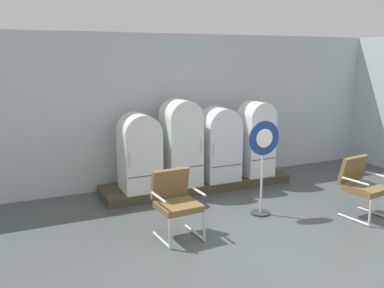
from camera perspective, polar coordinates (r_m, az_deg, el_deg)
ground at (r=5.95m, az=13.63°, el=-14.30°), size 12.00×10.00×0.05m
back_wall at (r=8.57m, az=-1.03°, el=4.94°), size 11.76×0.12×3.01m
display_plinth at (r=8.31m, az=0.75°, el=-5.47°), size 3.82×0.95×0.16m
refrigerator_0 at (r=7.58m, az=-7.26°, el=-0.86°), size 0.68×0.69×1.42m
refrigerator_1 at (r=7.83m, az=-1.54°, el=0.57°), size 0.65×0.70×1.63m
refrigerator_2 at (r=8.17m, az=3.80°, el=0.26°), size 0.70×0.64×1.44m
refrigerator_3 at (r=8.58m, az=8.82°, el=1.06°), size 0.59×0.62×1.52m
armchair_left at (r=6.02m, az=-2.27°, el=-7.60°), size 0.68×0.69×0.98m
armchair_right at (r=7.28m, az=22.32°, el=-5.01°), size 0.71×0.73×0.98m
sign_stand at (r=6.82m, az=9.71°, el=-2.79°), size 0.56×0.32×1.57m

